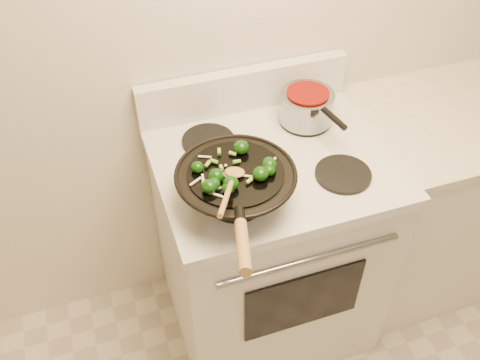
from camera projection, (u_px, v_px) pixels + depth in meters
name	position (u px, v px, depth m)	size (l,w,h in m)	color
stove	(268.00, 245.00, 2.08)	(0.78, 0.67, 1.08)	silver
counter_unit	(437.00, 197.00, 2.29)	(0.85, 0.62, 0.91)	white
wok	(236.00, 185.00, 1.57)	(0.36, 0.58, 0.20)	black
stirfry	(239.00, 172.00, 1.52)	(0.27, 0.19, 0.04)	black
wooden_spoon	(231.00, 184.00, 1.46)	(0.15, 0.25, 0.09)	olive
saucepan	(307.00, 106.00, 1.86)	(0.19, 0.30, 0.11)	gray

